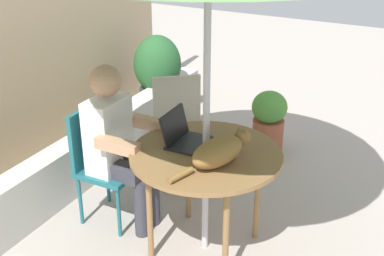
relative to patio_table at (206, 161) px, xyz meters
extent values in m
plane|color=#ADA399|center=(0.00, 0.00, -0.68)|extent=(14.00, 14.00, 0.00)
cube|color=beige|center=(0.00, 1.29, -0.46)|extent=(4.52, 0.20, 0.44)
cylinder|color=olive|center=(0.00, 0.00, 0.05)|extent=(0.98, 0.98, 0.03)
cylinder|color=olive|center=(0.27, 0.27, -0.32)|extent=(0.04, 0.04, 0.71)
cylinder|color=olive|center=(-0.27, 0.27, -0.32)|extent=(0.04, 0.04, 0.71)
cylinder|color=olive|center=(-0.27, -0.27, -0.32)|extent=(0.04, 0.04, 0.71)
cylinder|color=olive|center=(0.27, -0.27, -0.32)|extent=(0.04, 0.04, 0.71)
cylinder|color=#B7B7BC|center=(0.00, 0.00, 0.36)|extent=(0.04, 0.04, 2.06)
cube|color=#1E606B|center=(0.00, 0.76, -0.26)|extent=(0.40, 0.40, 0.04)
cube|color=#1E606B|center=(0.00, 0.94, -0.02)|extent=(0.40, 0.04, 0.44)
cylinder|color=#1E606B|center=(0.17, 0.93, -0.48)|extent=(0.03, 0.03, 0.40)
cylinder|color=#1E606B|center=(-0.17, 0.93, -0.48)|extent=(0.03, 0.03, 0.40)
cylinder|color=#1E606B|center=(-0.17, 0.59, -0.48)|extent=(0.03, 0.03, 0.40)
cylinder|color=#1E606B|center=(0.17, 0.59, -0.48)|extent=(0.03, 0.03, 0.40)
cube|color=#B2A899|center=(0.73, 0.58, -0.26)|extent=(0.56, 0.56, 0.04)
cube|color=#B2A899|center=(0.87, 0.69, -0.02)|extent=(0.28, 0.34, 0.44)
cylinder|color=#B2A899|center=(0.97, 0.55, -0.48)|extent=(0.03, 0.03, 0.40)
cylinder|color=#B2A899|center=(0.76, 0.82, -0.48)|extent=(0.03, 0.03, 0.40)
cylinder|color=#B2A899|center=(0.49, 0.61, -0.48)|extent=(0.03, 0.03, 0.40)
cylinder|color=#B2A899|center=(0.70, 0.34, -0.48)|extent=(0.03, 0.03, 0.40)
cube|color=white|center=(0.00, 0.76, 0.03)|extent=(0.34, 0.20, 0.54)
sphere|color=tan|center=(0.00, 0.75, 0.43)|extent=(0.22, 0.22, 0.22)
cube|color=#383842|center=(-0.08, 0.61, -0.19)|extent=(0.12, 0.30, 0.12)
cylinder|color=#383842|center=(-0.08, 0.46, -0.46)|extent=(0.10, 0.10, 0.43)
cube|color=#383842|center=(0.08, 0.61, -0.19)|extent=(0.12, 0.30, 0.12)
cylinder|color=#383842|center=(0.08, 0.46, -0.46)|extent=(0.10, 0.10, 0.43)
cube|color=tan|center=(-0.20, 0.54, 0.08)|extent=(0.08, 0.32, 0.08)
cube|color=tan|center=(0.20, 0.54, 0.08)|extent=(0.08, 0.32, 0.08)
cube|color=black|center=(0.06, 0.15, 0.07)|extent=(0.30, 0.23, 0.02)
cube|color=black|center=(0.05, 0.26, 0.18)|extent=(0.30, 0.06, 0.20)
cube|color=black|center=(0.05, 0.26, 0.18)|extent=(0.30, 0.06, 0.20)
ellipsoid|color=olive|center=(-0.11, -0.13, 0.15)|extent=(0.44, 0.31, 0.17)
sphere|color=olive|center=(0.11, -0.20, 0.17)|extent=(0.11, 0.11, 0.11)
ellipsoid|color=white|center=(0.00, -0.17, 0.11)|extent=(0.15, 0.15, 0.09)
cylinder|color=olive|center=(-0.36, -0.01, 0.09)|extent=(0.18, 0.09, 0.04)
cone|color=olive|center=(0.10, -0.23, 0.22)|extent=(0.04, 0.04, 0.03)
cone|color=olive|center=(0.12, -0.17, 0.22)|extent=(0.04, 0.04, 0.03)
cylinder|color=#33383D|center=(1.70, 1.38, -0.49)|extent=(0.39, 0.39, 0.38)
ellipsoid|color=#26592D|center=(1.70, 1.38, -0.04)|extent=(0.49, 0.49, 0.60)
cylinder|color=#9E5138|center=(1.60, 0.12, -0.52)|extent=(0.29, 0.29, 0.31)
ellipsoid|color=#4C8C38|center=(1.60, 0.12, -0.24)|extent=(0.33, 0.33, 0.30)
camera|label=1|loc=(-2.64, -1.26, 1.60)|focal=48.38mm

